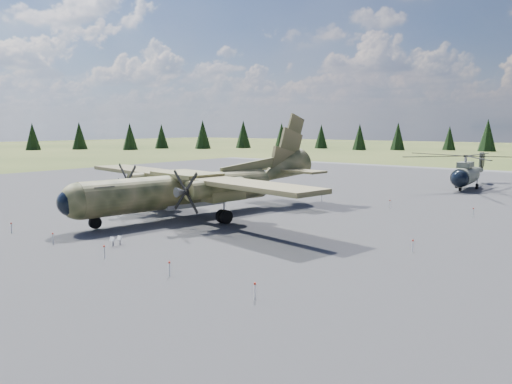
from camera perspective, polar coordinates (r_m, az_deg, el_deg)
The scene contains 8 objects.
ground at distance 43.01m, azimuth -3.56°, elevation -3.51°, with size 500.00×500.00×0.00m, color brown.
apron at distance 50.78m, azimuth 3.99°, elevation -1.82°, with size 120.00×120.00×0.04m, color slate.
transport_plane at distance 46.42m, azimuth -6.79°, elevation 0.93°, with size 31.00×27.92×10.21m.
helicopter_near at distance 70.82m, azimuth 22.89°, elevation 2.86°, with size 19.20×21.72×4.53m.
info_placard_left at distance 35.81m, azimuth -16.07°, elevation -5.30°, with size 0.44×0.21×0.67m.
info_placard_right at distance 36.13m, azimuth -15.33°, elevation -5.19°, with size 0.42×0.18×0.65m.
barrier_fence at distance 43.17m, azimuth -4.09°, elevation -2.79°, with size 33.12×29.62×0.85m.
treeline at distance 45.18m, azimuth -5.18°, elevation 3.24°, with size 308.65×309.04×10.94m.
Camera 1 is at (28.21, -31.41, 8.19)m, focal length 35.00 mm.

